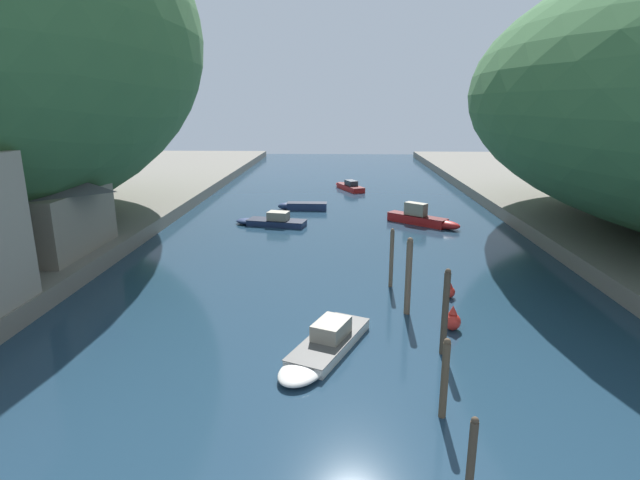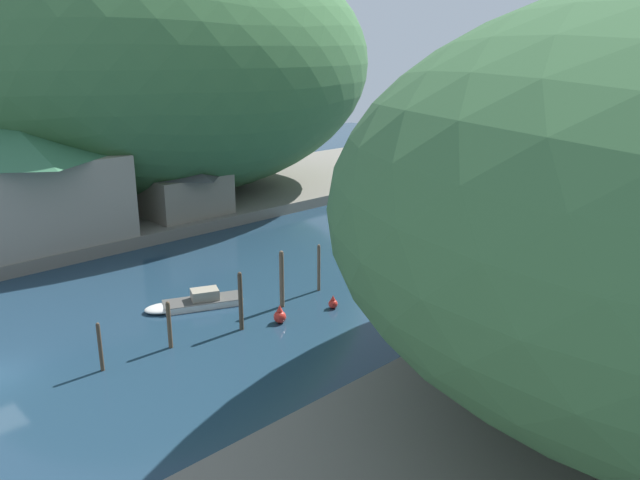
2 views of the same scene
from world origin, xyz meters
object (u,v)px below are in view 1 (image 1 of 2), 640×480
(person_by_boathouse, at_px, (64,243))
(boat_far_right_bank, at_px, (424,219))
(boat_small_dinghy, at_px, (348,186))
(channel_buoy_far, at_px, (452,320))
(boat_mid_channel, at_px, (270,221))
(channel_buoy_near, at_px, (449,291))
(boat_navy_launch, at_px, (301,206))
(boat_red_skiff, at_px, (324,346))
(boathouse_shed, at_px, (25,205))
(person_on_quay, at_px, (58,241))

(person_by_boathouse, bearing_deg, boat_far_right_bank, -76.31)
(boat_small_dinghy, bearing_deg, channel_buoy_far, -106.97)
(channel_buoy_far, relative_size, person_by_boathouse, 0.67)
(boat_mid_channel, xyz_separation_m, channel_buoy_near, (11.33, -15.50, -0.01))
(boat_navy_launch, distance_m, channel_buoy_near, 23.75)
(channel_buoy_far, bearing_deg, channel_buoy_near, 79.84)
(boat_navy_launch, relative_size, boat_red_skiff, 0.74)
(boat_mid_channel, distance_m, channel_buoy_far, 22.06)
(boat_navy_launch, bearing_deg, channel_buoy_near, -156.56)
(boat_red_skiff, relative_size, person_by_boathouse, 3.69)
(boat_mid_channel, bearing_deg, boat_navy_launch, -5.97)
(boat_far_right_bank, bearing_deg, boat_navy_launch, -79.48)
(boat_far_right_bank, xyz_separation_m, boat_small_dinghy, (-5.87, 17.69, -0.16))
(boat_navy_launch, relative_size, channel_buoy_near, 5.24)
(boathouse_shed, height_order, boat_small_dinghy, boathouse_shed)
(boat_red_skiff, bearing_deg, channel_buoy_far, -133.40)
(boat_far_right_bank, height_order, person_on_quay, person_on_quay)
(boat_red_skiff, bearing_deg, boathouse_shed, -6.31)
(boat_navy_launch, distance_m, person_by_boathouse, 22.91)
(boathouse_shed, xyz_separation_m, boat_mid_channel, (12.96, 11.44, -3.51))
(channel_buoy_near, distance_m, person_by_boathouse, 21.53)
(channel_buoy_near, distance_m, person_on_quay, 22.12)
(boathouse_shed, xyz_separation_m, boat_navy_launch, (15.00, 17.81, -3.53))
(boat_mid_channel, relative_size, person_by_boathouse, 3.63)
(boat_far_right_bank, height_order, boat_small_dinghy, boat_far_right_bank)
(boat_mid_channel, xyz_separation_m, boat_far_right_bank, (12.59, 0.56, 0.17))
(channel_buoy_far, distance_m, person_by_boathouse, 21.63)
(boat_navy_launch, bearing_deg, boat_mid_channel, 162.61)
(boat_red_skiff, xyz_separation_m, channel_buoy_near, (6.26, 6.21, 0.01))
(boat_mid_channel, xyz_separation_m, person_by_boathouse, (-10.00, -13.05, 1.64))
(boat_small_dinghy, xyz_separation_m, channel_buoy_near, (4.61, -33.75, -0.02))
(boathouse_shed, distance_m, person_by_boathouse, 3.85)
(boat_mid_channel, distance_m, person_on_quay, 16.57)
(channel_buoy_far, bearing_deg, boathouse_shed, 161.55)
(boat_navy_launch, xyz_separation_m, channel_buoy_near, (9.29, -21.86, 0.01))
(boat_small_dinghy, bearing_deg, channel_buoy_near, -105.15)
(channel_buoy_far, bearing_deg, boat_small_dinghy, 95.97)
(boathouse_shed, height_order, boat_mid_channel, boathouse_shed)
(boathouse_shed, distance_m, boat_far_right_bank, 28.43)
(boat_navy_launch, height_order, boat_far_right_bank, boat_far_right_bank)
(boat_red_skiff, bearing_deg, person_by_boathouse, -6.52)
(boathouse_shed, xyz_separation_m, boat_far_right_bank, (25.55, 12.00, -3.33))
(channel_buoy_near, xyz_separation_m, channel_buoy_far, (-0.68, -3.82, 0.10))
(channel_buoy_near, height_order, person_by_boathouse, person_by_boathouse)
(boat_navy_launch, bearing_deg, person_by_boathouse, 148.62)
(boat_small_dinghy, bearing_deg, boat_mid_channel, -133.15)
(channel_buoy_near, relative_size, person_on_quay, 0.52)
(boat_red_skiff, bearing_deg, boat_mid_channel, -53.50)
(boat_small_dinghy, xyz_separation_m, boat_red_skiff, (-1.65, -39.96, -0.04))
(boat_far_right_bank, bearing_deg, person_on_quay, -20.87)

